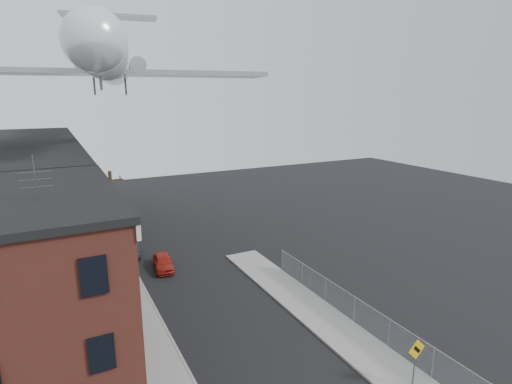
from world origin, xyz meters
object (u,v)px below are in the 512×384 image
Objects in this scene: utility_pole at (114,227)px; airplane at (108,61)px; street_tree at (103,210)px; car_mid at (131,248)px; warning_sign at (416,356)px; car_near at (163,262)px; car_far at (113,218)px.

airplane is at bearing 78.68° from utility_pole.
utility_pole is 1.73× the size of street_tree.
car_mid is (2.00, 5.52, -4.01)m from utility_pole.
warning_sign is 0.74× the size of car_near.
utility_pole reaches higher than car_mid.
car_far is at bearing 88.04° from airplane.
street_tree is 1.37× the size of car_near.
utility_pole is (-11.20, 19.03, 2.79)m from warning_sign.
utility_pole is 10.00m from street_tree.
street_tree is at bearing 138.12° from airplane.
car_near is (3.80, 1.02, -4.03)m from utility_pole.
car_mid reaches higher than car_near.
warning_sign is 0.09× the size of airplane.
car_far is (-1.80, 15.43, -0.08)m from car_near.
street_tree reaches higher than car_mid.
warning_sign is 36.67m from car_far.
warning_sign is 0.54× the size of street_tree.
car_near is at bearing -68.70° from street_tree.
warning_sign is 30.96m from street_tree.
car_near is 0.98× the size of car_far.
warning_sign is 26.24m from car_mid.
street_tree is at bearing 110.58° from warning_sign.
utility_pole is at bearing -101.32° from airplane.
street_tree is 0.17× the size of airplane.
airplane is (1.73, 8.66, 12.83)m from utility_pole.
car_far is at bearing 83.07° from utility_pole.
utility_pole is 2.38× the size of car_near.
car_near is at bearing 110.26° from warning_sign.
street_tree is 9.96m from car_near.
utility_pole reaches higher than street_tree.
car_near is 0.12× the size of airplane.
warning_sign is at bearing -71.13° from airplane.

